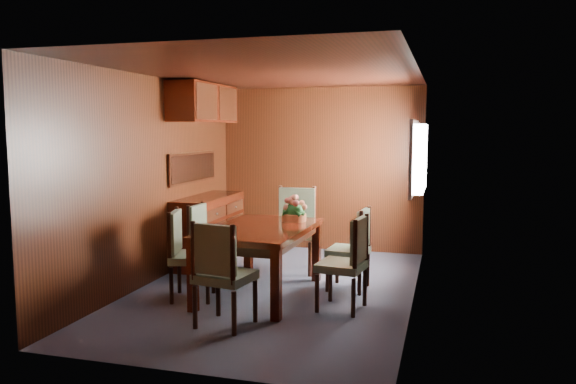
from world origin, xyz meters
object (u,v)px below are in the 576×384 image
(chair_head, at_px, (221,269))
(chair_right_near, at_px, (349,258))
(sideboard, at_px, (209,229))
(dining_table, at_px, (260,236))
(chair_left_near, at_px, (186,249))
(flower_centerpiece, at_px, (294,209))

(chair_head, bearing_deg, chair_right_near, 48.16)
(sideboard, xyz_separation_m, dining_table, (1.14, -1.23, 0.19))
(sideboard, height_order, chair_head, chair_head)
(chair_left_near, distance_m, flower_centerpiece, 1.31)
(sideboard, relative_size, dining_table, 0.86)
(sideboard, relative_size, chair_left_near, 1.47)
(flower_centerpiece, bearing_deg, sideboard, 151.25)
(chair_head, bearing_deg, sideboard, 125.54)
(sideboard, height_order, dining_table, sideboard)
(sideboard, relative_size, flower_centerpiece, 4.64)
(chair_head, relative_size, flower_centerpiece, 3.27)
(dining_table, height_order, flower_centerpiece, flower_centerpiece)
(chair_right_near, distance_m, flower_centerpiece, 1.11)
(chair_head, bearing_deg, chair_left_near, 143.40)
(chair_left_near, height_order, chair_right_near, chair_left_near)
(chair_head, xyz_separation_m, flower_centerpiece, (0.26, 1.54, 0.34))
(sideboard, bearing_deg, flower_centerpiece, -28.75)
(dining_table, relative_size, chair_left_near, 1.70)
(chair_right_near, distance_m, chair_head, 1.31)
(chair_right_near, height_order, flower_centerpiece, flower_centerpiece)
(sideboard, bearing_deg, chair_right_near, -34.63)
(flower_centerpiece, bearing_deg, chair_right_near, -43.58)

